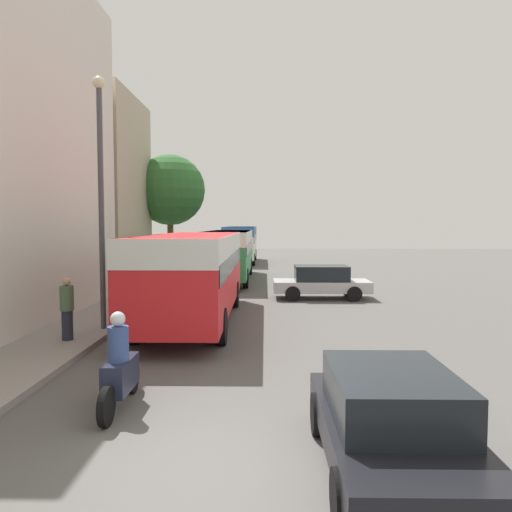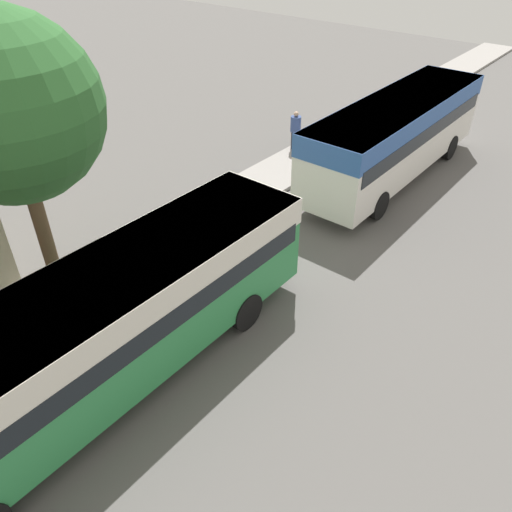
# 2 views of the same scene
# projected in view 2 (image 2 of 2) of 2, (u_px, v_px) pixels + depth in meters

# --- Properties ---
(bus_following) EXTENTS (2.50, 11.05, 2.85)m
(bus_following) POSITION_uv_depth(u_px,v_px,m) (95.00, 325.00, 10.11)
(bus_following) COLOR #2D8447
(bus_following) RESTS_ON ground_plane
(bus_third_in_line) EXTENTS (2.50, 10.08, 3.03)m
(bus_third_in_line) POSITION_uv_depth(u_px,v_px,m) (397.00, 129.00, 18.48)
(bus_third_in_line) COLOR silver
(bus_third_in_line) RESTS_ON ground_plane
(pedestrian_walking_away) EXTENTS (0.44, 0.44, 1.62)m
(pedestrian_walking_away) POSITION_uv_depth(u_px,v_px,m) (295.00, 130.00, 21.00)
(pedestrian_walking_away) COLOR #232838
(pedestrian_walking_away) RESTS_ON sidewalk
(street_tree) EXTENTS (4.16, 4.16, 7.19)m
(street_tree) POSITION_uv_depth(u_px,v_px,m) (7.00, 109.00, 10.66)
(street_tree) COLOR brown
(street_tree) RESTS_ON sidewalk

